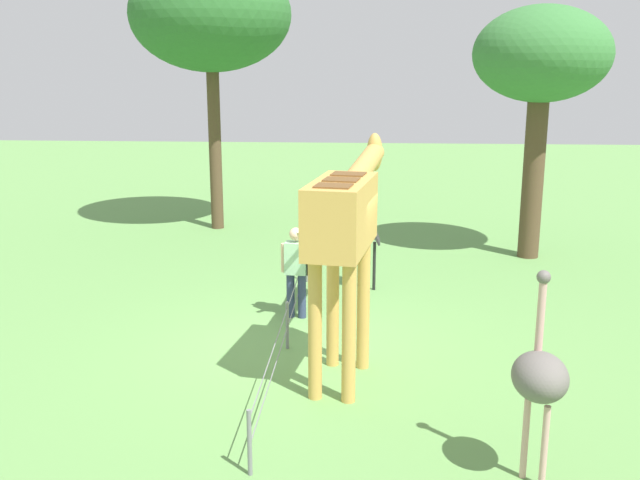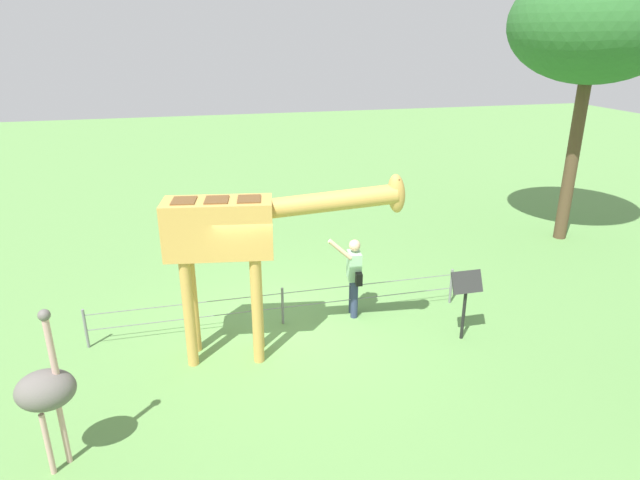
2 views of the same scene
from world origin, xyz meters
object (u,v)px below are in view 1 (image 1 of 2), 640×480
Objects in this scene: tree_east at (541,59)px; info_sign at (375,242)px; giraffe at (346,220)px; tree_northeast at (211,16)px; ostrich at (540,377)px; visitor at (297,267)px.

tree_east is 5.58m from info_sign.
giraffe is 0.57× the size of tree_northeast.
tree_east is 8.08m from tree_northeast.
info_sign is (3.87, -0.43, -1.25)m from giraffe.
tree_east is at bearing -107.63° from tree_northeast.
ostrich is 6.68m from info_sign.
tree_east is (9.20, -1.87, 3.17)m from ostrich.
giraffe is 2.71m from visitor.
info_sign is (-2.72, 3.49, -3.39)m from tree_east.
ostrich is 0.41× the size of tree_east.
visitor is at bearing 141.37° from info_sign.
info_sign is at bearing 127.92° from tree_east.
giraffe is 2.31× the size of visitor.
tree_east is at bearing -30.75° from giraffe.
tree_east is 0.80× the size of tree_northeast.
tree_northeast reaches higher than ostrich.
visitor is 0.24× the size of tree_northeast.
info_sign is (1.66, -1.33, 0.05)m from visitor.
tree_northeast is at bearing 26.35° from ostrich.
visitor is 0.31× the size of tree_east.
giraffe is 1.72× the size of ostrich.
tree_northeast reaches higher than visitor.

